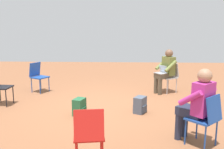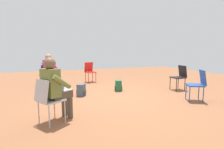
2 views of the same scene
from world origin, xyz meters
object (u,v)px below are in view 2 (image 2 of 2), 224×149
at_px(chair_northwest, 48,98).
at_px(backpack_near_laptop_user, 81,91).
at_px(chair_south, 180,76).
at_px(chair_east, 90,71).
at_px(chair_southwest, 198,83).
at_px(backpack_by_empty_chair, 118,86).
at_px(chair_northeast, 48,75).
at_px(person_in_magenta, 51,69).
at_px(person_with_laptop, 55,86).

height_order(chair_northwest, backpack_near_laptop_user, chair_northwest).
bearing_deg(chair_south, chair_east, 46.91).
bearing_deg(chair_east, chair_southwest, 108.43).
relative_size(chair_east, backpack_by_empty_chair, 2.36).
distance_m(chair_northeast, person_in_magenta, 0.26).
distance_m(chair_south, chair_northeast, 4.67).
bearing_deg(backpack_by_empty_chair, chair_northwest, 131.27).
bearing_deg(chair_south, chair_northeast, 68.42).
distance_m(chair_south, backpack_near_laptop_user, 3.38).
height_order(chair_south, person_in_magenta, person_in_magenta).
bearing_deg(person_in_magenta, person_with_laptop, 46.48).
bearing_deg(chair_northwest, chair_southwest, 60.35).
xyz_separation_m(chair_northeast, person_with_laptop, (-3.26, -0.08, 0.20)).
relative_size(chair_northeast, backpack_near_laptop_user, 2.36).
relative_size(person_with_laptop, person_in_magenta, 1.00).
relative_size(chair_northeast, backpack_by_empty_chair, 2.36).
height_order(chair_southwest, person_in_magenta, person_in_magenta).
relative_size(chair_northwest, backpack_by_empty_chair, 2.36).
bearing_deg(backpack_near_laptop_user, chair_northeast, 30.54).
relative_size(chair_southwest, person_with_laptop, 0.69).
distance_m(chair_southwest, chair_east, 4.37).
bearing_deg(backpack_by_empty_chair, chair_northeast, 58.67).
distance_m(chair_southwest, chair_northeast, 4.92).
xyz_separation_m(chair_southwest, chair_northwest, (-0.12, 3.79, 0.00)).
xyz_separation_m(chair_northwest, backpack_by_empty_chair, (2.00, -2.28, -0.34)).
bearing_deg(chair_southwest, chair_northeast, 78.27).
height_order(backpack_near_laptop_user, backpack_by_empty_chair, same).
relative_size(chair_south, backpack_by_empty_chair, 2.36).
relative_size(chair_southwest, chair_east, 1.00).
height_order(chair_south, chair_southwest, same).
bearing_deg(backpack_near_laptop_user, person_in_magenta, 29.28).
relative_size(chair_east, person_in_magenta, 0.69).
bearing_deg(person_in_magenta, chair_south, 112.97).
relative_size(chair_south, chair_east, 1.00).
relative_size(chair_northeast, person_with_laptop, 0.69).
distance_m(chair_northeast, person_with_laptop, 3.26).
xyz_separation_m(chair_south, chair_northeast, (1.97, 4.24, 0.00)).
xyz_separation_m(chair_south, chair_northwest, (-1.37, 4.30, 0.00)).
distance_m(chair_southwest, person_with_laptop, 3.65).
height_order(person_in_magenta, backpack_near_laptop_user, person_in_magenta).
height_order(chair_northeast, backpack_by_empty_chair, chair_northeast).
bearing_deg(backpack_by_empty_chair, chair_east, 13.46).
distance_m(chair_northwest, person_with_laptop, 0.26).
bearing_deg(chair_southwest, person_with_laptop, 119.68).
distance_m(person_in_magenta, backpack_by_empty_chair, 2.49).
relative_size(chair_east, person_with_laptop, 0.69).
bearing_deg(chair_east, chair_northwest, 57.24).
height_order(chair_east, backpack_near_laptop_user, chair_east).
bearing_deg(chair_east, backpack_near_laptop_user, 60.92).
xyz_separation_m(chair_east, person_with_laptop, (-3.92, 1.65, 0.20)).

